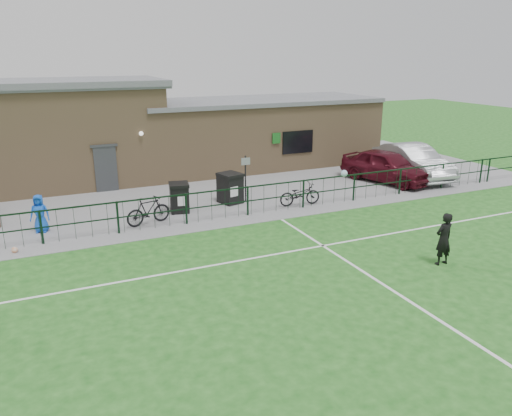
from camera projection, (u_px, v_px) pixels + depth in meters
name	position (u px, v px, depth m)	size (l,w,h in m)	color
ground	(339.00, 313.00, 12.38)	(90.00, 90.00, 0.00)	#1C5819
paving_strip	(184.00, 186.00, 24.12)	(34.00, 13.00, 0.02)	gray
pitch_line_touch	(226.00, 220.00, 19.16)	(28.00, 0.10, 0.01)	white
pitch_line_mid	(269.00, 255.00, 15.86)	(28.00, 0.10, 0.01)	white
pitch_line_perp	(403.00, 297.00, 13.17)	(0.10, 16.00, 0.01)	white
perimeter_fence	(224.00, 204.00, 19.16)	(28.00, 0.10, 1.20)	black
wheelie_bin_left	(179.00, 198.00, 20.02)	(0.72, 0.82, 1.09)	black
wheelie_bin_right	(230.00, 189.00, 21.19)	(0.79, 0.90, 1.20)	black
sign_post	(245.00, 179.00, 21.28)	(0.06, 0.06, 2.00)	black
car_maroon	(386.00, 166.00, 24.60)	(1.87, 4.66, 1.59)	#4B0D18
car_silver	(413.00, 161.00, 25.47)	(1.77, 5.07, 1.67)	#A5A8AD
bicycle_d	(148.00, 211.00, 18.54)	(0.50, 1.76, 1.06)	black
bicycle_e	(300.00, 194.00, 20.89)	(0.62, 1.79, 0.94)	black
spectator_child	(40.00, 213.00, 17.70)	(0.67, 0.44, 1.38)	blue
goalkeeper_kick	(441.00, 237.00, 15.02)	(2.08, 3.28, 2.47)	black
ball_ground	(15.00, 250.00, 16.04)	(0.20, 0.20, 0.20)	silver
clubhouse	(149.00, 132.00, 25.72)	(24.25, 5.40, 4.96)	#A3825B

